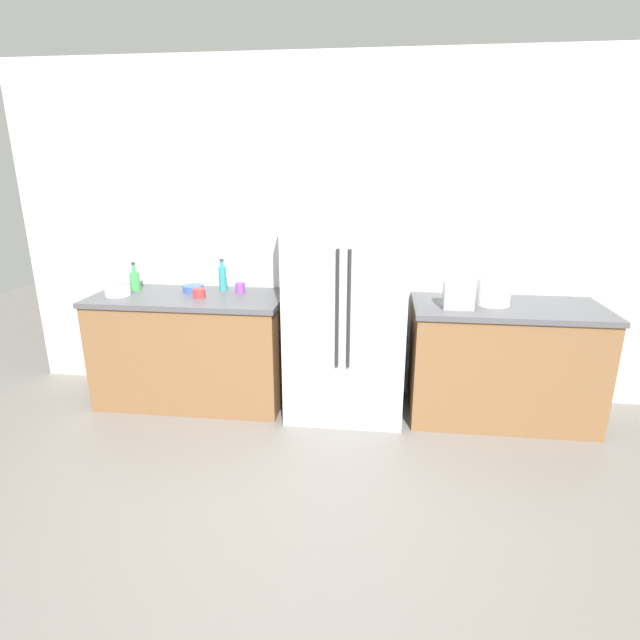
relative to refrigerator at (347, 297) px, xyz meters
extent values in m
plane|color=slate|center=(-0.16, -1.25, -0.93)|extent=(10.58, 10.58, 0.00)
cube|color=silver|center=(-0.16, 0.41, 0.41)|extent=(5.29, 0.10, 2.68)
cube|color=brown|center=(-1.26, 0.03, -0.50)|extent=(1.48, 0.65, 0.85)
cube|color=#4C4C51|center=(-1.26, 0.03, -0.05)|extent=(1.51, 0.68, 0.04)
cube|color=brown|center=(1.19, 0.03, -0.50)|extent=(1.35, 0.65, 0.85)
cube|color=#4C4C51|center=(1.19, 0.03, -0.05)|extent=(1.38, 0.68, 0.04)
cube|color=#B2B5BA|center=(0.00, 0.00, 0.00)|extent=(0.88, 0.68, 1.86)
cylinder|color=#262628|center=(-0.04, -0.36, 0.00)|extent=(0.02, 0.02, 0.84)
cylinder|color=#262628|center=(0.04, -0.36, 0.00)|extent=(0.02, 0.02, 0.84)
cube|color=silver|center=(0.80, -0.08, 0.06)|extent=(0.21, 0.15, 0.19)
cylinder|color=white|center=(1.07, 0.04, 0.06)|extent=(0.24, 0.24, 0.19)
sphere|color=white|center=(1.07, 0.04, 0.16)|extent=(0.22, 0.22, 0.22)
cylinder|color=teal|center=(-1.03, 0.22, 0.06)|extent=(0.06, 0.06, 0.20)
cylinder|color=teal|center=(-1.03, 0.22, 0.19)|extent=(0.03, 0.03, 0.05)
cylinder|color=#333338|center=(-1.03, 0.22, 0.22)|extent=(0.03, 0.03, 0.02)
cylinder|color=green|center=(-1.74, 0.14, 0.04)|extent=(0.08, 0.08, 0.15)
cylinder|color=green|center=(-1.74, 0.14, 0.15)|extent=(0.03, 0.03, 0.07)
cylinder|color=#333338|center=(-1.74, 0.14, 0.19)|extent=(0.03, 0.03, 0.02)
cylinder|color=red|center=(-1.14, -0.03, 0.00)|extent=(0.09, 0.09, 0.07)
cylinder|color=purple|center=(-0.87, 0.16, 0.01)|extent=(0.08, 0.08, 0.08)
cylinder|color=white|center=(-1.80, -0.04, 0.00)|extent=(0.19, 0.19, 0.07)
cylinder|color=blue|center=(-1.25, 0.13, -0.01)|extent=(0.17, 0.17, 0.06)
camera|label=1|loc=(0.24, -3.64, 0.95)|focal=28.07mm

